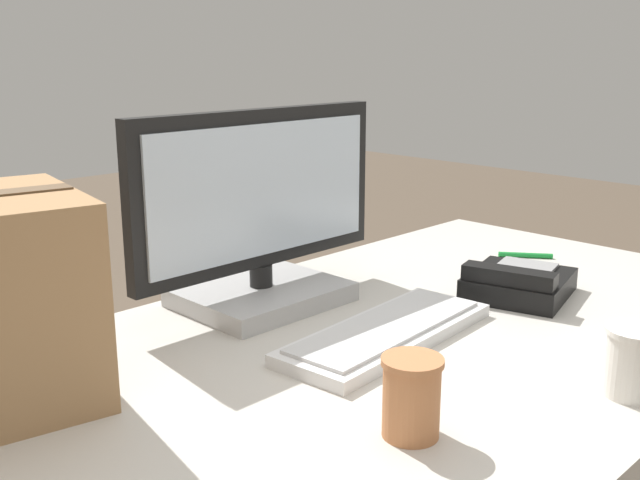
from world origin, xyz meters
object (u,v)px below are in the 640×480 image
(keyboard, at_px, (387,332))
(paper_cup_right, at_px, (634,362))
(monitor, at_px, (261,224))
(desk_phone, at_px, (518,283))
(pen_marker, at_px, (525,255))
(paper_cup_left, at_px, (411,397))

(keyboard, height_order, paper_cup_right, paper_cup_right)
(monitor, relative_size, desk_phone, 2.29)
(paper_cup_right, bearing_deg, pen_marker, 41.64)
(keyboard, distance_m, paper_cup_left, 0.32)
(keyboard, xyz_separation_m, desk_phone, (0.36, -0.04, 0.01))
(keyboard, bearing_deg, pen_marker, 4.15)
(paper_cup_left, distance_m, paper_cup_right, 0.35)
(monitor, distance_m, keyboard, 0.32)
(desk_phone, distance_m, pen_marker, 0.29)
(desk_phone, xyz_separation_m, pen_marker, (0.26, 0.13, -0.02))
(paper_cup_left, height_order, pen_marker, paper_cup_left)
(desk_phone, relative_size, pen_marker, 2.30)
(paper_cup_right, bearing_deg, keyboard, 102.77)
(monitor, xyz_separation_m, desk_phone, (0.39, -0.33, -0.13))
(monitor, bearing_deg, pen_marker, -16.60)
(paper_cup_right, bearing_deg, monitor, 99.59)
(paper_cup_left, distance_m, pen_marker, 0.91)
(monitor, height_order, pen_marker, monitor)
(desk_phone, bearing_deg, keyboard, 159.53)
(monitor, bearing_deg, desk_phone, -40.16)
(keyboard, bearing_deg, paper_cup_right, -81.96)
(keyboard, xyz_separation_m, paper_cup_left, (-0.23, -0.23, 0.04))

